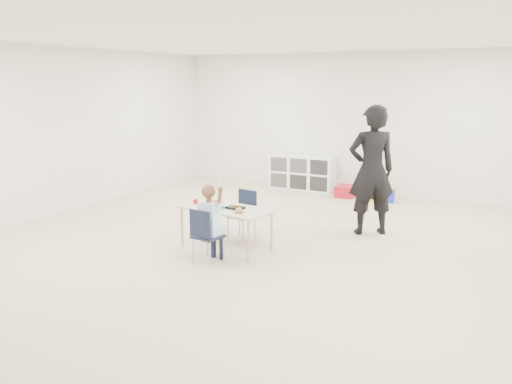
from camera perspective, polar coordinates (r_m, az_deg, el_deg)
The scene contains 16 objects.
room at distance 6.89m, azimuth -0.12°, elevation 4.78°, with size 9.00×9.02×2.80m.
table at distance 7.25m, azimuth -3.18°, elevation -3.84°, with size 1.33×0.79×0.57m.
chair_near at distance 6.75m, azimuth -5.06°, elevation -4.55°, with size 0.33×0.31×0.69m, color black, non-canonical shape.
chair_far at distance 7.73m, azimuth -1.55°, elevation -2.45°, with size 0.33×0.31×0.69m, color black, non-canonical shape.
child at distance 6.70m, azimuth -5.09°, elevation -2.92°, with size 0.46×0.46×1.09m, color #BCE0FF, non-canonical shape.
lunch_tray_near at distance 7.11m, azimuth -2.21°, elevation -1.65°, with size 0.22×0.16×0.03m, color black.
lunch_tray_far at distance 7.44m, azimuth -4.62°, elevation -1.08°, with size 0.22×0.16×0.03m, color black.
milk_carton at distance 7.10m, azimuth -3.77°, elevation -1.41°, with size 0.07×0.07×0.10m, color white.
bread_roll at distance 6.88m, azimuth -1.82°, elevation -1.94°, with size 0.09×0.09×0.07m, color tan.
apple_near at distance 7.29m, azimuth -3.66°, elevation -1.17°, with size 0.07×0.07×0.07m, color maroon.
apple_far at distance 7.43m, azimuth -6.39°, elevation -0.97°, with size 0.07×0.07×0.07m, color maroon.
cubby_shelf at distance 11.37m, azimuth 4.87°, elevation 2.05°, with size 1.40×0.40×0.70m, color white.
adult at distance 8.05m, azimuth 12.06°, elevation 2.25°, with size 0.69×0.45×1.90m, color black.
bin_red at distance 10.76m, azimuth 9.44°, elevation 0.10°, with size 0.35×0.45×0.22m, color #AD111E.
bin_yellow at distance 10.56m, azimuth 13.02°, elevation -0.25°, with size 0.36×0.46×0.23m, color yellow.
bin_blue at distance 10.53m, azimuth 13.49°, elevation -0.36°, with size 0.33×0.42×0.20m, color #1B28CF.
Camera 1 is at (3.27, -6.01, 2.20)m, focal length 38.00 mm.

